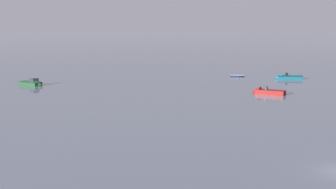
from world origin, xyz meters
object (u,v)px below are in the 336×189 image
(rowboat_moored_0, at_px, (237,76))
(motorboat_moored_5, at_px, (286,78))
(motorboat_moored_2, at_px, (265,92))
(motorboat_moored_3, at_px, (33,84))

(rowboat_moored_0, distance_m, motorboat_moored_5, 11.76)
(rowboat_moored_0, bearing_deg, motorboat_moored_2, 100.74)
(motorboat_moored_3, relative_size, motorboat_moored_5, 0.91)
(motorboat_moored_2, xyz_separation_m, motorboat_moored_5, (18.53, 15.20, 0.01))
(motorboat_moored_2, xyz_separation_m, motorboat_moored_3, (-37.49, 30.69, 0.04))
(motorboat_moored_2, height_order, motorboat_moored_3, motorboat_moored_3)
(rowboat_moored_0, relative_size, motorboat_moored_5, 0.54)
(motorboat_moored_3, distance_m, motorboat_moored_5, 58.12)
(rowboat_moored_0, xyz_separation_m, motorboat_moored_2, (-10.62, -23.90, 0.14))
(motorboat_moored_3, xyz_separation_m, motorboat_moored_5, (56.02, -15.49, -0.03))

